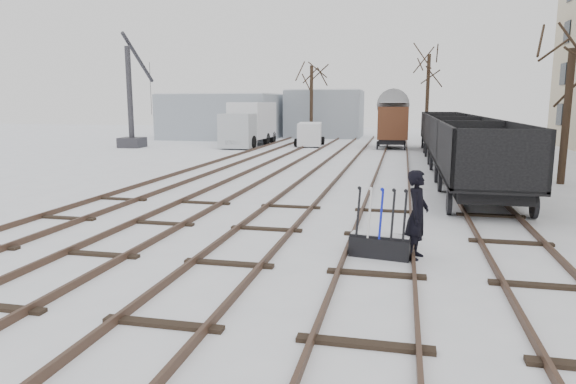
% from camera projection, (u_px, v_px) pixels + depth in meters
% --- Properties ---
extents(ground, '(120.00, 120.00, 0.00)m').
position_uv_depth(ground, '(229.00, 265.00, 10.57)').
color(ground, white).
rests_on(ground, ground).
extents(tracks, '(13.90, 52.00, 0.16)m').
position_uv_depth(tracks, '(326.00, 173.00, 23.70)').
color(tracks, black).
rests_on(tracks, ground).
extents(shed_left, '(10.00, 8.00, 4.10)m').
position_uv_depth(shed_left, '(223.00, 116.00, 47.62)').
color(shed_left, '#929AA4').
rests_on(shed_left, ground).
extents(shed_right, '(7.00, 6.00, 4.50)m').
position_uv_depth(shed_right, '(325.00, 113.00, 49.49)').
color(shed_right, '#929AA4').
rests_on(shed_right, ground).
extents(ground_frame, '(1.35, 0.63, 1.49)m').
position_uv_depth(ground_frame, '(380.00, 244.00, 11.06)').
color(ground_frame, black).
rests_on(ground_frame, ground).
extents(worker, '(0.63, 0.79, 1.91)m').
position_uv_depth(worker, '(417.00, 215.00, 10.88)').
color(worker, black).
rests_on(worker, ground).
extents(freight_wagon_a, '(2.56, 6.41, 2.62)m').
position_uv_depth(freight_wagon_a, '(482.00, 174.00, 16.85)').
color(freight_wagon_a, black).
rests_on(freight_wagon_a, ground).
extents(freight_wagon_b, '(2.56, 6.41, 2.62)m').
position_uv_depth(freight_wagon_b, '(461.00, 154.00, 23.00)').
color(freight_wagon_b, black).
rests_on(freight_wagon_b, ground).
extents(freight_wagon_c, '(2.56, 6.41, 2.62)m').
position_uv_depth(freight_wagon_c, '(449.00, 143.00, 29.15)').
color(freight_wagon_c, black).
rests_on(freight_wagon_c, ground).
extents(freight_wagon_d, '(2.56, 6.41, 2.62)m').
position_uv_depth(freight_wagon_d, '(441.00, 136.00, 35.30)').
color(freight_wagon_d, black).
rests_on(freight_wagon_d, ground).
extents(box_van_wagon, '(2.48, 4.44, 3.32)m').
position_uv_depth(box_van_wagon, '(392.00, 121.00, 37.22)').
color(box_van_wagon, black).
rests_on(box_van_wagon, ground).
extents(lorry, '(2.56, 7.37, 3.31)m').
position_uv_depth(lorry, '(249.00, 124.00, 39.03)').
color(lorry, black).
rests_on(lorry, ground).
extents(panel_van, '(2.25, 4.19, 1.76)m').
position_uv_depth(panel_van, '(310.00, 134.00, 39.36)').
color(panel_van, silver).
rests_on(panel_van, ground).
extents(crane, '(1.71, 4.83, 8.26)m').
position_uv_depth(crane, '(132.00, 118.00, 37.99)').
color(crane, '#2F2F34').
rests_on(crane, ground).
extents(tree_near, '(0.30, 0.30, 5.41)m').
position_uv_depth(tree_near, '(566.00, 117.00, 20.60)').
color(tree_near, black).
rests_on(tree_near, ground).
extents(tree_far_left, '(0.30, 0.30, 6.48)m').
position_uv_depth(tree_far_left, '(311.00, 103.00, 45.10)').
color(tree_far_left, black).
rests_on(tree_far_left, ground).
extents(tree_far_right, '(0.30, 0.30, 7.27)m').
position_uv_depth(tree_far_right, '(427.00, 98.00, 43.24)').
color(tree_far_right, black).
rests_on(tree_far_right, ground).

